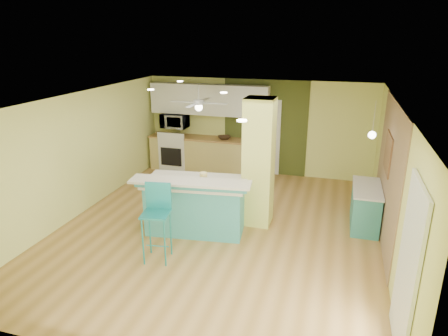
{
  "coord_description": "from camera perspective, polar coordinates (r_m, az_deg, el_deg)",
  "views": [
    {
      "loc": [
        2.08,
        -6.67,
        3.6
      ],
      "look_at": [
        -0.02,
        0.4,
        1.11
      ],
      "focal_mm": 32.0,
      "sensor_mm": 36.0,
      "label": 1
    }
  ],
  "objects": [
    {
      "name": "fruit_bowl",
      "position": [
        10.61,
        0.03,
        4.36
      ],
      "size": [
        0.45,
        0.45,
        0.08
      ],
      "primitive_type": "imported",
      "rotation": [
        0.0,
        0.0,
        0.4
      ],
      "color": "#362416",
      "rests_on": "kitchen_run"
    },
    {
      "name": "french_door",
      "position": [
        5.14,
        24.73,
        -13.02
      ],
      "size": [
        0.04,
        1.08,
        2.1
      ],
      "primitive_type": "cube",
      "color": "white",
      "rests_on": "floor"
    },
    {
      "name": "wall_decor",
      "position": [
        7.8,
        22.4,
        1.96
      ],
      "size": [
        0.03,
        0.9,
        0.7
      ],
      "primitive_type": "cube",
      "color": "brown",
      "rests_on": "wood_panel"
    },
    {
      "name": "wall_right",
      "position": [
        7.14,
        22.96,
        -2.14
      ],
      "size": [
        0.01,
        7.0,
        2.5
      ],
      "primitive_type": "cube",
      "color": "#E3E87C",
      "rests_on": "floor"
    },
    {
      "name": "pendant_lamp",
      "position": [
        7.64,
        20.4,
        4.48
      ],
      "size": [
        0.14,
        0.14,
        0.69
      ],
      "color": "silver",
      "rests_on": "ceiling"
    },
    {
      "name": "wall_left",
      "position": [
        8.71,
        -20.01,
        1.84
      ],
      "size": [
        0.01,
        7.0,
        2.5
      ],
      "primitive_type": "cube",
      "color": "#E3E87C",
      "rests_on": "floor"
    },
    {
      "name": "peninsula",
      "position": [
        7.62,
        -4.03,
        -5.17
      ],
      "size": [
        2.19,
        1.38,
        1.15
      ],
      "rotation": [
        0.0,
        0.0,
        0.12
      ],
      "color": "teal",
      "rests_on": "floor"
    },
    {
      "name": "bar_stool",
      "position": [
        6.64,
        -9.54,
        -5.88
      ],
      "size": [
        0.49,
        0.49,
        1.31
      ],
      "rotation": [
        0.0,
        0.0,
        0.15
      ],
      "color": "teal",
      "rests_on": "floor"
    },
    {
      "name": "side_counter",
      "position": [
        8.28,
        19.53,
        -5.18
      ],
      "size": [
        0.53,
        1.26,
        0.81
      ],
      "color": "teal",
      "rests_on": "floor"
    },
    {
      "name": "ceiling",
      "position": [
        7.08,
        -0.81,
        9.73
      ],
      "size": [
        6.0,
        7.0,
        0.01
      ],
      "primitive_type": "cube",
      "color": "white",
      "rests_on": "wall_back"
    },
    {
      "name": "olive_accent",
      "position": [
        10.6,
        5.9,
        5.73
      ],
      "size": [
        2.2,
        0.02,
        2.5
      ],
      "primitive_type": "cube",
      "color": "#444D1F",
      "rests_on": "floor"
    },
    {
      "name": "upper_cabinets",
      "position": [
        10.68,
        -2.19,
        9.74
      ],
      "size": [
        3.2,
        0.34,
        0.8
      ],
      "primitive_type": "cube",
      "color": "white",
      "rests_on": "wall_back"
    },
    {
      "name": "kitchen_run",
      "position": [
        10.9,
        -2.3,
        1.94
      ],
      "size": [
        3.25,
        0.63,
        0.94
      ],
      "color": "tan",
      "rests_on": "floor"
    },
    {
      "name": "canister",
      "position": [
        7.36,
        -2.96,
        -1.34
      ],
      "size": [
        0.14,
        0.14,
        0.18
      ],
      "primitive_type": "cylinder",
      "color": "yellow",
      "rests_on": "peninsula"
    },
    {
      "name": "floor",
      "position": [
        7.87,
        -0.73,
        -8.65
      ],
      "size": [
        6.0,
        7.0,
        0.01
      ],
      "primitive_type": "cube",
      "color": "olive",
      "rests_on": "ground"
    },
    {
      "name": "ceiling_fan",
      "position": [
        9.36,
        -3.63,
        9.24
      ],
      "size": [
        1.41,
        1.41,
        0.61
      ],
      "color": "silver",
      "rests_on": "ceiling"
    },
    {
      "name": "wall_back",
      "position": [
        10.65,
        4.85,
        5.83
      ],
      "size": [
        6.0,
        0.01,
        2.5
      ],
      "primitive_type": "cube",
      "color": "#E3E87C",
      "rests_on": "floor"
    },
    {
      "name": "wood_panel",
      "position": [
        7.7,
        22.42,
        -0.6
      ],
      "size": [
        0.02,
        3.4,
        2.5
      ],
      "primitive_type": "cube",
      "color": "#816349",
      "rests_on": "floor"
    },
    {
      "name": "wall_front",
      "position": [
        4.46,
        -14.63,
        -13.86
      ],
      "size": [
        6.0,
        0.01,
        2.5
      ],
      "primitive_type": "cube",
      "color": "#E3E87C",
      "rests_on": "floor"
    },
    {
      "name": "stove",
      "position": [
        11.22,
        -6.92,
        2.25
      ],
      "size": [
        0.76,
        0.66,
        1.08
      ],
      "color": "white",
      "rests_on": "floor"
    },
    {
      "name": "interior_door",
      "position": [
        10.63,
        5.82,
        4.39
      ],
      "size": [
        0.82,
        0.05,
        2.0
      ],
      "primitive_type": "cube",
      "color": "white",
      "rests_on": "floor"
    },
    {
      "name": "column",
      "position": [
        7.68,
        4.98,
        0.75
      ],
      "size": [
        0.55,
        0.55,
        2.5
      ],
      "primitive_type": "cube",
      "color": "#D8DF67",
      "rests_on": "floor"
    },
    {
      "name": "microwave",
      "position": [
        11.01,
        -7.08,
        6.71
      ],
      "size": [
        0.7,
        0.48,
        0.39
      ],
      "primitive_type": "imported",
      "color": "silver",
      "rests_on": "wall_back"
    }
  ]
}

